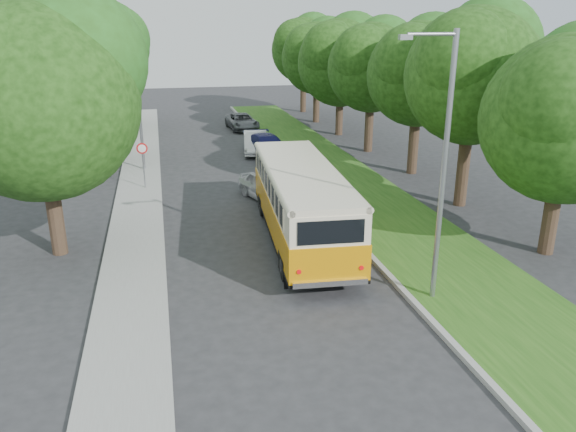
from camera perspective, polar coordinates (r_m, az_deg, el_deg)
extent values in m
plane|color=#2B2B2D|center=(18.93, -0.86, -6.40)|extent=(120.00, 120.00, 0.00)
cube|color=gray|center=(24.25, 4.99, -0.44)|extent=(0.20, 70.00, 0.15)
cube|color=#255215|center=(25.04, 10.12, -0.05)|extent=(4.50, 70.00, 0.13)
cube|color=gray|center=(23.20, -15.20, -2.01)|extent=(2.20, 70.00, 0.12)
cylinder|color=#332319|center=(22.56, 25.22, 0.54)|extent=(0.56, 0.56, 3.35)
sphere|color=#14340B|center=(21.85, 26.43, 8.72)|extent=(5.85, 5.85, 5.85)
sphere|color=#14340B|center=(20.64, 26.06, 10.34)|extent=(4.09, 4.09, 4.09)
cylinder|color=#332319|center=(27.11, 17.43, 5.38)|extent=(0.56, 0.56, 4.26)
sphere|color=#14340B|center=(26.53, 18.25, 13.31)|extent=(5.98, 5.98, 5.98)
sphere|color=#14340B|center=(27.51, 19.81, 15.83)|extent=(4.49, 4.49, 4.49)
sphere|color=#14340B|center=(25.38, 17.50, 14.87)|extent=(4.19, 4.19, 4.19)
cylinder|color=#332319|center=(32.47, 12.66, 7.66)|extent=(0.56, 0.56, 3.95)
sphere|color=#14340B|center=(31.99, 13.13, 13.84)|extent=(5.61, 5.61, 5.61)
sphere|color=#14340B|center=(32.85, 14.45, 15.83)|extent=(4.21, 4.21, 4.21)
sphere|color=#14340B|center=(30.94, 12.35, 15.04)|extent=(3.92, 3.92, 3.92)
cylinder|color=#332319|center=(37.75, 8.24, 9.40)|extent=(0.56, 0.56, 3.86)
sphere|color=#14340B|center=(37.33, 8.50, 14.68)|extent=(5.64, 5.64, 5.64)
sphere|color=#14340B|center=(38.16, 9.71, 16.40)|extent=(4.23, 4.23, 4.23)
sphere|color=#14340B|center=(36.33, 7.67, 15.71)|extent=(3.95, 3.95, 3.95)
cylinder|color=#332319|center=(43.32, 5.24, 10.55)|extent=(0.56, 0.56, 3.58)
sphere|color=#14340B|center=(42.94, 5.39, 15.23)|extent=(6.36, 6.36, 6.36)
sphere|color=#14340B|center=(43.84, 6.62, 16.93)|extent=(4.77, 4.77, 4.77)
sphere|color=#14340B|center=(41.85, 4.48, 16.24)|extent=(4.45, 4.45, 4.45)
cylinder|color=#332319|center=(48.96, 2.90, 11.65)|extent=(0.56, 0.56, 3.68)
sphere|color=#14340B|center=(48.63, 2.97, 15.70)|extent=(5.91, 5.91, 5.91)
sphere|color=#14340B|center=(49.44, 4.00, 17.11)|extent=(4.43, 4.43, 4.43)
sphere|color=#14340B|center=(47.65, 2.16, 16.53)|extent=(4.14, 4.14, 4.14)
cylinder|color=#332319|center=(54.79, 1.55, 12.64)|extent=(0.56, 0.56, 4.05)
sphere|color=#14340B|center=(54.50, 1.59, 16.48)|extent=(5.97, 5.97, 5.97)
sphere|color=#14340B|center=(55.30, 2.54, 17.74)|extent=(4.48, 4.48, 4.48)
sphere|color=#14340B|center=(53.53, 0.83, 17.23)|extent=(4.18, 4.18, 4.18)
cylinder|color=#332319|center=(22.01, -22.68, 0.92)|extent=(0.56, 0.56, 3.68)
sphere|color=#14340B|center=(21.25, -23.96, 10.46)|extent=(6.80, 6.80, 6.80)
sphere|color=#14340B|center=(21.61, -20.96, 14.60)|extent=(5.10, 5.10, 5.10)
cylinder|color=#332319|center=(35.50, -19.29, 7.78)|extent=(0.56, 0.56, 3.68)
sphere|color=#14340B|center=(35.04, -19.96, 13.73)|extent=(6.80, 6.80, 6.80)
sphere|color=#14340B|center=(35.53, -18.13, 16.19)|extent=(5.10, 5.10, 5.10)
sphere|color=#14340B|center=(34.27, -22.03, 14.83)|extent=(4.76, 4.76, 4.76)
cylinder|color=#332319|center=(47.31, -17.92, 10.51)|extent=(0.56, 0.56, 3.68)
sphere|color=#14340B|center=(46.96, -18.39, 14.97)|extent=(6.80, 6.80, 6.80)
sphere|color=#14340B|center=(47.49, -17.01, 16.79)|extent=(5.10, 5.10, 5.10)
sphere|color=#14340B|center=(46.17, -19.89, 15.83)|extent=(4.76, 4.76, 4.76)
cylinder|color=gray|center=(16.76, 15.51, 4.06)|extent=(0.16, 0.16, 8.00)
cylinder|color=gray|center=(15.92, 14.44, 17.46)|extent=(1.40, 0.10, 0.10)
cube|color=gray|center=(15.60, 11.85, 17.36)|extent=(0.35, 0.16, 0.14)
cylinder|color=gray|center=(33.03, -14.91, 10.80)|extent=(0.16, 0.16, 7.50)
cylinder|color=gray|center=(32.77, -16.74, 16.92)|extent=(1.40, 0.10, 0.10)
cube|color=gray|center=(32.82, -18.08, 16.68)|extent=(0.35, 0.16, 0.14)
cylinder|color=gray|center=(29.55, -14.47, 4.97)|extent=(0.06, 0.06, 2.50)
cone|color=red|center=(29.31, -14.61, 6.66)|extent=(0.56, 0.02, 0.56)
cone|color=white|center=(29.29, -14.61, 6.65)|extent=(0.40, 0.02, 0.40)
imported|color=silver|center=(27.02, -2.06, 3.00)|extent=(2.70, 4.24, 1.34)
imported|color=white|center=(37.15, -3.34, 7.47)|extent=(2.06, 4.39, 1.39)
imported|color=#121450|center=(35.71, -2.10, 7.06)|extent=(2.72, 5.21, 1.44)
imported|color=#585C60|center=(45.69, -4.68, 9.54)|extent=(2.39, 4.66, 1.26)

